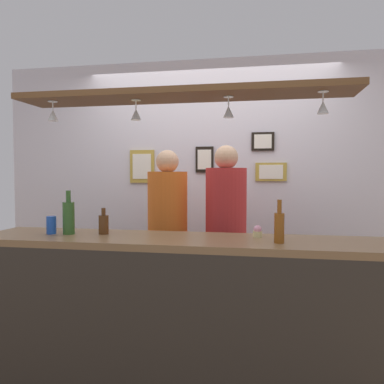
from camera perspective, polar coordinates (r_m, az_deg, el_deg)
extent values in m
plane|color=olive|center=(3.13, -0.37, -24.83)|extent=(8.00, 8.00, 0.00)
cube|color=silver|center=(3.86, 2.70, 0.52)|extent=(4.40, 0.06, 2.60)
cube|color=brown|center=(2.47, -1.91, -7.41)|extent=(2.70, 0.55, 0.04)
cube|color=#2D2823|center=(2.38, -3.30, -20.83)|extent=(2.65, 0.04, 0.99)
cube|color=brown|center=(2.53, -1.70, 14.42)|extent=(2.20, 0.36, 0.04)
cylinder|color=silver|center=(2.79, -20.24, 12.66)|extent=(0.06, 0.06, 0.00)
cylinder|color=silver|center=(2.79, -20.23, 12.10)|extent=(0.01, 0.01, 0.06)
cone|color=silver|center=(2.78, -20.21, 10.78)|extent=(0.07, 0.07, 0.08)
cylinder|color=silver|center=(2.61, -8.45, 13.51)|extent=(0.06, 0.06, 0.00)
cylinder|color=silver|center=(2.60, -8.44, 12.91)|extent=(0.01, 0.01, 0.06)
cone|color=silver|center=(2.59, -8.43, 11.50)|extent=(0.07, 0.07, 0.08)
cylinder|color=silver|center=(2.49, 5.53, 14.06)|extent=(0.06, 0.06, 0.00)
cylinder|color=silver|center=(2.48, 5.52, 13.44)|extent=(0.01, 0.01, 0.06)
cone|color=silver|center=(2.47, 5.52, 11.96)|extent=(0.07, 0.07, 0.08)
cylinder|color=silver|center=(2.46, 19.14, 14.09)|extent=(0.06, 0.06, 0.00)
cylinder|color=silver|center=(2.45, 19.13, 13.46)|extent=(0.01, 0.01, 0.06)
cone|color=silver|center=(2.44, 19.11, 11.96)|extent=(0.07, 0.07, 0.08)
cube|color=#2D334C|center=(3.40, -3.67, -15.34)|extent=(0.17, 0.18, 0.78)
cylinder|color=orange|center=(3.25, -3.70, -2.95)|extent=(0.34, 0.34, 0.68)
sphere|color=tan|center=(3.24, -3.73, 4.62)|extent=(0.19, 0.19, 0.19)
cube|color=#2D334C|center=(3.32, 5.08, -15.67)|extent=(0.17, 0.18, 0.80)
cylinder|color=red|center=(3.17, 5.14, -2.70)|extent=(0.34, 0.34, 0.70)
sphere|color=tan|center=(3.16, 5.17, 5.23)|extent=(0.20, 0.20, 0.20)
cylinder|color=brown|center=(2.32, 13.00, -5.31)|extent=(0.06, 0.06, 0.18)
cylinder|color=brown|center=(2.31, 13.04, -2.11)|extent=(0.03, 0.03, 0.08)
cylinder|color=#2D5623|center=(2.73, -18.08, -3.76)|extent=(0.08, 0.08, 0.22)
cylinder|color=#2D5623|center=(2.72, -18.12, -0.62)|extent=(0.03, 0.03, 0.08)
cylinder|color=#512D14|center=(2.68, -13.17, -4.80)|extent=(0.07, 0.07, 0.13)
cylinder|color=#512D14|center=(2.67, -13.19, -2.88)|extent=(0.03, 0.03, 0.05)
cylinder|color=#1E4CB2|center=(2.79, -20.42, -4.68)|extent=(0.07, 0.07, 0.12)
cylinder|color=beige|center=(2.52, 9.85, -6.27)|extent=(0.06, 0.06, 0.04)
sphere|color=pink|center=(2.51, 9.85, -5.55)|extent=(0.05, 0.05, 0.05)
cube|color=black|center=(3.83, 1.91, 4.90)|extent=(0.18, 0.02, 0.26)
cube|color=white|center=(3.82, 1.88, 4.91)|extent=(0.14, 0.01, 0.20)
cube|color=#B29338|center=(3.98, -7.52, 3.84)|extent=(0.26, 0.02, 0.34)
cube|color=white|center=(3.97, -7.57, 3.85)|extent=(0.20, 0.01, 0.26)
cube|color=black|center=(3.80, 10.62, 7.49)|extent=(0.22, 0.02, 0.18)
cube|color=white|center=(3.79, 10.62, 7.51)|extent=(0.17, 0.01, 0.14)
cube|color=#B29338|center=(3.78, 11.80, 2.98)|extent=(0.30, 0.02, 0.18)
cube|color=white|center=(3.77, 11.81, 2.99)|extent=(0.23, 0.01, 0.14)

